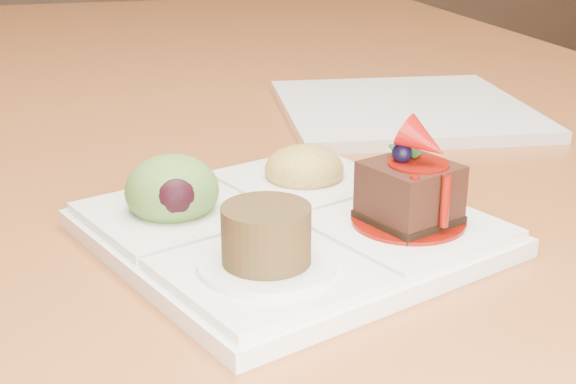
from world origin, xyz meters
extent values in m
cube|color=#9C5328|center=(0.00, 0.00, 0.73)|extent=(1.00, 1.80, 0.04)
cylinder|color=#9C5328|center=(0.44, 0.84, 0.35)|extent=(0.06, 0.06, 0.71)
cube|color=white|center=(-0.08, -0.40, 0.76)|extent=(0.30, 0.30, 0.01)
cube|color=white|center=(-0.01, -0.44, 0.77)|extent=(0.14, 0.14, 0.01)
cube|color=white|center=(-0.11, -0.48, 0.77)|extent=(0.14, 0.14, 0.01)
cube|color=white|center=(-0.15, -0.37, 0.77)|extent=(0.14, 0.14, 0.01)
cube|color=white|center=(-0.05, -0.33, 0.77)|extent=(0.14, 0.14, 0.01)
cylinder|color=#6F0A04|center=(-0.01, -0.44, 0.77)|extent=(0.07, 0.07, 0.00)
cube|color=black|center=(-0.01, -0.44, 0.77)|extent=(0.07, 0.07, 0.01)
cube|color=black|center=(-0.01, -0.44, 0.79)|extent=(0.07, 0.07, 0.03)
cylinder|color=#6F0A04|center=(-0.01, -0.44, 0.81)|extent=(0.04, 0.04, 0.00)
sphere|color=black|center=(-0.02, -0.43, 0.82)|extent=(0.01, 0.01, 0.01)
cone|color=#980C09|center=(0.00, -0.44, 0.82)|extent=(0.04, 0.04, 0.03)
cube|color=#144411|center=(-0.01, -0.43, 0.81)|extent=(0.02, 0.02, 0.01)
cube|color=#144411|center=(-0.01, -0.42, 0.81)|extent=(0.01, 0.01, 0.01)
cylinder|color=#6F0A04|center=(-0.02, -0.46, 0.79)|extent=(0.01, 0.01, 0.04)
cylinder|color=#6F0A04|center=(0.00, -0.46, 0.79)|extent=(0.01, 0.01, 0.03)
cylinder|color=#6F0A04|center=(-0.04, -0.43, 0.79)|extent=(0.01, 0.01, 0.03)
cylinder|color=white|center=(-0.11, -0.48, 0.77)|extent=(0.08, 0.08, 0.00)
cylinder|color=#4B2415|center=(-0.11, -0.48, 0.79)|extent=(0.05, 0.05, 0.03)
cylinder|color=#4F1F11|center=(-0.11, -0.48, 0.80)|extent=(0.04, 0.04, 0.00)
ellipsoid|color=#577E33|center=(-0.15, -0.37, 0.78)|extent=(0.06, 0.06, 0.05)
ellipsoid|color=black|center=(-0.15, -0.39, 0.78)|extent=(0.03, 0.02, 0.03)
ellipsoid|color=gold|center=(-0.05, -0.33, 0.77)|extent=(0.06, 0.06, 0.04)
cube|color=#C34E0E|center=(-0.04, -0.33, 0.78)|extent=(0.02, 0.02, 0.01)
cube|color=#5D821C|center=(-0.04, -0.32, 0.78)|extent=(0.02, 0.02, 0.01)
cube|color=#C34E0E|center=(-0.05, -0.32, 0.78)|extent=(0.02, 0.02, 0.01)
cube|color=#5D821C|center=(-0.06, -0.33, 0.78)|extent=(0.02, 0.02, 0.01)
cube|color=#C34E0E|center=(-0.06, -0.34, 0.78)|extent=(0.02, 0.02, 0.01)
cube|color=#5D821C|center=(-0.06, -0.34, 0.78)|extent=(0.02, 0.02, 0.01)
cube|color=#C34E0E|center=(-0.05, -0.35, 0.78)|extent=(0.02, 0.02, 0.01)
cube|color=#5D821C|center=(-0.04, -0.34, 0.78)|extent=(0.02, 0.02, 0.01)
cube|color=white|center=(0.12, -0.12, 0.76)|extent=(0.28, 0.28, 0.01)
camera|label=1|loc=(-0.21, -0.88, 0.97)|focal=50.00mm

